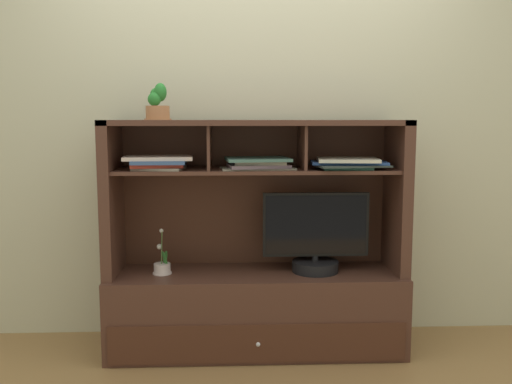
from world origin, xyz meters
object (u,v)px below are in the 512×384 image
(magazine_stack_centre, at_px, (258,163))
(tv_monitor, at_px, (316,240))
(potted_orchid, at_px, (162,267))
(media_console, at_px, (256,281))
(magazine_stack_left, at_px, (159,162))
(potted_succulent, at_px, (158,106))
(magazine_stack_right, at_px, (348,163))

(magazine_stack_centre, bearing_deg, tv_monitor, 3.10)
(magazine_stack_centre, bearing_deg, potted_orchid, 179.04)
(tv_monitor, xyz_separation_m, magazine_stack_centre, (-0.33, -0.02, 0.44))
(media_console, distance_m, potted_orchid, 0.55)
(media_console, bearing_deg, magazine_stack_left, -173.51)
(potted_succulent, bearing_deg, potted_orchid, -75.53)
(magazine_stack_right, bearing_deg, tv_monitor, 167.56)
(media_console, distance_m, potted_succulent, 1.15)
(tv_monitor, height_order, magazine_stack_left, magazine_stack_left)
(magazine_stack_right, relative_size, potted_succulent, 2.14)
(media_console, bearing_deg, potted_succulent, 179.97)
(potted_orchid, relative_size, magazine_stack_right, 0.59)
(magazine_stack_centre, bearing_deg, media_console, 100.88)
(media_console, xyz_separation_m, tv_monitor, (0.34, -0.03, 0.25))
(potted_orchid, xyz_separation_m, potted_succulent, (-0.01, 0.04, 0.91))
(magazine_stack_centre, height_order, magazine_stack_right, magazine_stack_centre)
(media_console, distance_m, magazine_stack_centre, 0.70)
(tv_monitor, bearing_deg, potted_orchid, -179.43)
(magazine_stack_centre, relative_size, magazine_stack_right, 0.98)
(potted_orchid, relative_size, potted_succulent, 1.27)
(magazine_stack_left, bearing_deg, media_console, 6.49)
(tv_monitor, distance_m, magazine_stack_left, 0.99)
(magazine_stack_right, distance_m, potted_succulent, 1.11)
(tv_monitor, bearing_deg, media_console, 174.36)
(media_console, xyz_separation_m, potted_orchid, (-0.53, -0.04, 0.10))
(magazine_stack_left, relative_size, potted_succulent, 1.91)
(media_console, distance_m, magazine_stack_right, 0.86)
(magazine_stack_left, bearing_deg, magazine_stack_right, -0.54)
(potted_orchid, distance_m, magazine_stack_left, 0.60)
(potted_orchid, distance_m, magazine_stack_centre, 0.80)
(magazine_stack_centre, bearing_deg, magazine_stack_left, -178.97)
(magazine_stack_left, height_order, potted_succulent, potted_succulent)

